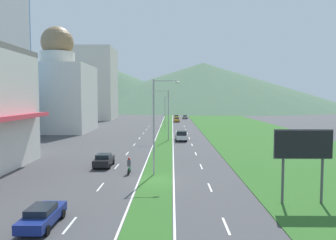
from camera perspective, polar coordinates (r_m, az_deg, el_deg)
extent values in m
plane|color=#424244|center=(32.47, -2.12, -10.83)|extent=(600.00, 600.00, 0.00)
cube|color=#2D6023|center=(91.73, -0.25, -1.15)|extent=(3.20, 240.00, 0.06)
cube|color=#2D6023|center=(93.67, 12.45, -1.14)|extent=(24.00, 240.00, 0.06)
cube|color=silver|center=(22.91, -17.09, -17.46)|extent=(0.16, 2.80, 0.01)
cube|color=silver|center=(31.09, -11.95, -11.58)|extent=(0.16, 2.80, 0.01)
cube|color=silver|center=(39.60, -9.09, -8.15)|extent=(0.16, 2.80, 0.01)
cube|color=silver|center=(48.25, -7.27, -5.93)|extent=(0.16, 2.80, 0.01)
cube|color=silver|center=(57.00, -6.02, -4.38)|extent=(0.16, 2.80, 0.01)
cube|color=silver|center=(65.79, -5.11, -3.24)|extent=(0.16, 2.80, 0.01)
cube|color=silver|center=(74.61, -4.41, -2.38)|extent=(0.16, 2.80, 0.01)
cube|color=silver|center=(83.46, -3.86, -1.69)|extent=(0.16, 2.80, 0.01)
cube|color=silver|center=(92.32, -3.42, -1.14)|extent=(0.16, 2.80, 0.01)
cube|color=silver|center=(22.19, 10.31, -18.07)|extent=(0.16, 2.80, 0.01)
cube|color=silver|center=(30.57, 7.47, -11.80)|extent=(0.16, 2.80, 0.01)
cube|color=silver|center=(39.18, 5.93, -8.25)|extent=(0.16, 2.80, 0.01)
cube|color=silver|center=(47.92, 4.96, -5.98)|extent=(0.16, 2.80, 0.01)
cube|color=silver|center=(56.71, 4.30, -4.41)|extent=(0.16, 2.80, 0.01)
cube|color=silver|center=(65.54, 3.81, -3.26)|extent=(0.16, 2.80, 0.01)
cube|color=silver|center=(74.39, 3.45, -2.39)|extent=(0.16, 2.80, 0.01)
cube|color=silver|center=(83.26, 3.16, -1.70)|extent=(0.16, 2.80, 0.01)
cube|color=silver|center=(92.15, 2.92, -1.15)|extent=(0.16, 2.80, 0.01)
cube|color=silver|center=(91.78, -1.35, -1.16)|extent=(0.16, 240.00, 0.01)
cube|color=silver|center=(91.72, 0.84, -1.17)|extent=(0.16, 240.00, 0.01)
cube|color=silver|center=(82.64, -18.90, 3.65)|extent=(15.49, 15.49, 16.17)
cylinder|color=beige|center=(83.17, -19.05, 10.29)|extent=(8.05, 8.05, 3.07)
sphere|color=olive|center=(83.69, -19.12, 12.90)|extent=(7.67, 7.67, 7.67)
cube|color=beige|center=(124.86, -13.10, 6.28)|extent=(15.79, 15.79, 26.85)
cone|color=#47664C|center=(259.14, -12.85, 6.14)|extent=(182.63, 182.63, 36.49)
cone|color=#47664C|center=(254.59, 6.24, 6.14)|extent=(218.90, 218.90, 35.47)
cone|color=#3D5647|center=(295.21, 15.76, 4.24)|extent=(145.51, 145.51, 20.25)
cylinder|color=#99999E|center=(34.08, -2.56, -1.36)|extent=(0.18, 0.18, 10.25)
cylinder|color=#99999E|center=(33.92, -0.45, 7.03)|extent=(2.52, 0.10, 0.10)
ellipsoid|color=silver|center=(33.91, 1.69, 6.69)|extent=(0.56, 0.28, 0.20)
cylinder|color=#99999E|center=(61.53, 0.06, 0.80)|extent=(0.18, 0.18, 9.70)
cylinder|color=#99999E|center=(61.45, -1.33, 5.18)|extent=(2.97, 0.16, 0.10)
ellipsoid|color=silver|center=(61.49, -2.72, 4.99)|extent=(0.56, 0.28, 0.20)
cylinder|color=#99999E|center=(89.10, -0.56, 1.46)|extent=(0.18, 0.18, 8.62)
cylinder|color=#99999E|center=(88.96, 0.18, 4.14)|extent=(2.29, 0.16, 0.10)
ellipsoid|color=silver|center=(88.93, 0.92, 4.01)|extent=(0.56, 0.28, 0.20)
cylinder|color=#4C4C51|center=(26.96, 19.75, -10.15)|extent=(0.20, 0.20, 3.67)
cylinder|color=#4C4C51|center=(28.09, 25.72, -9.74)|extent=(0.20, 0.20, 3.67)
cube|color=black|center=(26.86, 23.05, -4.00)|extent=(4.35, 0.16, 2.12)
cube|color=#4C4C51|center=(26.97, 22.95, -3.97)|extent=(4.55, 0.08, 2.32)
cube|color=yellow|center=(124.03, 1.50, 0.50)|extent=(1.79, 4.21, 0.70)
cube|color=black|center=(124.16, 1.50, 0.78)|extent=(1.54, 1.85, 0.50)
cylinder|color=black|center=(122.76, 1.91, 0.30)|extent=(0.22, 0.64, 0.64)
cylinder|color=black|center=(122.74, 1.11, 0.30)|extent=(0.22, 0.64, 0.64)
cylinder|color=black|center=(125.37, 1.89, 0.38)|extent=(0.22, 0.64, 0.64)
cylinder|color=black|center=(125.34, 1.10, 0.38)|extent=(0.22, 0.64, 0.64)
cube|color=black|center=(39.61, -11.35, -7.16)|extent=(1.87, 4.20, 0.75)
cube|color=black|center=(39.33, -11.41, -6.31)|extent=(1.61, 1.85, 0.50)
cylinder|color=black|center=(41.12, -12.20, -7.29)|extent=(0.22, 0.64, 0.64)
cylinder|color=black|center=(40.76, -9.71, -7.36)|extent=(0.22, 0.64, 0.64)
cylinder|color=black|center=(38.64, -13.07, -8.03)|extent=(0.22, 0.64, 0.64)
cylinder|color=black|center=(38.25, -10.42, -8.12)|extent=(0.22, 0.64, 0.64)
cube|color=#C6842D|center=(108.71, 1.57, 0.02)|extent=(1.82, 4.55, 0.77)
cube|color=black|center=(108.85, 1.57, 0.36)|extent=(1.56, 2.00, 0.50)
cylinder|color=black|center=(107.35, 2.04, -0.24)|extent=(0.22, 0.64, 0.64)
cylinder|color=black|center=(107.32, 1.11, -0.24)|extent=(0.22, 0.64, 0.64)
cylinder|color=black|center=(110.16, 2.01, -0.13)|extent=(0.22, 0.64, 0.64)
cylinder|color=black|center=(110.13, 1.10, -0.13)|extent=(0.22, 0.64, 0.64)
cube|color=slate|center=(124.86, 3.04, 0.51)|extent=(1.74, 4.51, 0.67)
cube|color=black|center=(125.00, 3.04, 0.77)|extent=(1.49, 1.98, 0.43)
cylinder|color=black|center=(123.52, 3.45, 0.32)|extent=(0.22, 0.64, 0.64)
cylinder|color=black|center=(123.45, 2.68, 0.32)|extent=(0.22, 0.64, 0.64)
cylinder|color=black|center=(126.31, 3.39, 0.40)|extent=(0.22, 0.64, 0.64)
cylinder|color=black|center=(126.24, 2.64, 0.40)|extent=(0.22, 0.64, 0.64)
cube|color=navy|center=(23.07, -21.46, -15.73)|extent=(1.73, 4.49, 0.63)
cube|color=black|center=(22.74, -21.67, -14.61)|extent=(1.49, 1.97, 0.43)
cylinder|color=black|center=(24.69, -22.03, -15.20)|extent=(0.22, 0.64, 0.64)
cylinder|color=black|center=(24.12, -18.25, -15.57)|extent=(0.22, 0.64, 0.64)
cylinder|color=black|center=(22.32, -24.92, -17.39)|extent=(0.22, 0.64, 0.64)
cylinder|color=black|center=(21.68, -20.76, -17.92)|extent=(0.22, 0.64, 0.64)
cube|color=silver|center=(62.27, 2.38, -2.91)|extent=(2.00, 5.40, 0.80)
cube|color=black|center=(60.59, 2.42, -2.34)|extent=(1.84, 2.00, 0.80)
cube|color=silver|center=(63.33, 3.20, -2.23)|extent=(0.10, 3.20, 0.44)
cube|color=silver|center=(63.27, 1.50, -2.23)|extent=(0.10, 3.20, 0.44)
cube|color=silver|center=(64.83, 2.31, -2.08)|extent=(1.84, 0.10, 0.44)
cylinder|color=black|center=(60.75, 3.33, -3.47)|extent=(0.26, 0.80, 0.80)
cylinder|color=black|center=(60.70, 1.51, -3.47)|extent=(0.26, 0.80, 0.80)
cylinder|color=black|center=(63.96, 3.20, -3.09)|extent=(0.26, 0.80, 0.80)
cylinder|color=black|center=(63.91, 1.47, -3.09)|extent=(0.26, 0.80, 0.80)
cylinder|color=black|center=(36.34, -6.78, -8.76)|extent=(0.10, 0.60, 0.60)
cylinder|color=black|center=(34.99, -7.08, -9.26)|extent=(0.12, 0.60, 0.60)
cube|color=#0C5128|center=(35.63, -6.93, -8.73)|extent=(0.20, 1.12, 0.25)
ellipsoid|color=#0C5128|center=(35.74, -6.89, -8.11)|extent=(0.24, 0.44, 0.24)
cube|color=#4C4C51|center=(35.38, -6.96, -7.62)|extent=(0.36, 0.28, 0.70)
sphere|color=red|center=(35.33, -6.95, -6.86)|extent=(0.26, 0.26, 0.26)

